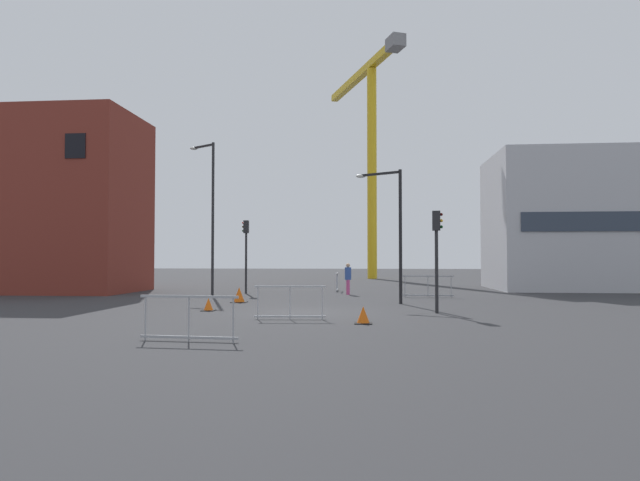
{
  "coord_description": "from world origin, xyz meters",
  "views": [
    {
      "loc": [
        2.29,
        -19.63,
        1.96
      ],
      "look_at": [
        0.0,
        5.89,
        2.77
      ],
      "focal_mm": 30.85,
      "sensor_mm": 36.0,
      "label": 1
    }
  ],
  "objects_px": {
    "traffic_light_near": "(437,244)",
    "traffic_cone_striped": "(239,295)",
    "streetlamp_tall": "(210,206)",
    "traffic_cone_by_barrier": "(208,305)",
    "pedestrian_walking": "(348,276)",
    "streetlamp_short": "(393,221)",
    "traffic_light_median": "(246,244)",
    "construction_crane": "(370,131)",
    "traffic_cone_orange": "(363,316)"
  },
  "relations": [
    {
      "from": "traffic_light_near",
      "to": "traffic_cone_striped",
      "type": "distance_m",
      "value": 9.26
    },
    {
      "from": "streetlamp_tall",
      "to": "traffic_light_near",
      "type": "relative_size",
      "value": 2.19
    },
    {
      "from": "traffic_light_near",
      "to": "traffic_cone_by_barrier",
      "type": "distance_m",
      "value": 8.62
    },
    {
      "from": "pedestrian_walking",
      "to": "traffic_cone_by_barrier",
      "type": "relative_size",
      "value": 3.5
    },
    {
      "from": "streetlamp_tall",
      "to": "streetlamp_short",
      "type": "relative_size",
      "value": 1.39
    },
    {
      "from": "streetlamp_tall",
      "to": "traffic_cone_by_barrier",
      "type": "height_order",
      "value": "streetlamp_tall"
    },
    {
      "from": "streetlamp_short",
      "to": "traffic_light_median",
      "type": "distance_m",
      "value": 9.81
    },
    {
      "from": "traffic_light_near",
      "to": "pedestrian_walking",
      "type": "xyz_separation_m",
      "value": [
        -3.52,
        9.59,
        -1.49
      ]
    },
    {
      "from": "pedestrian_walking",
      "to": "traffic_cone_by_barrier",
      "type": "bearing_deg",
      "value": -116.86
    },
    {
      "from": "construction_crane",
      "to": "traffic_light_near",
      "type": "xyz_separation_m",
      "value": [
        2.27,
        -32.83,
        -11.75
      ]
    },
    {
      "from": "construction_crane",
      "to": "streetlamp_short",
      "type": "distance_m",
      "value": 30.71
    },
    {
      "from": "traffic_cone_striped",
      "to": "traffic_cone_orange",
      "type": "height_order",
      "value": "traffic_cone_striped"
    },
    {
      "from": "streetlamp_tall",
      "to": "pedestrian_walking",
      "type": "height_order",
      "value": "streetlamp_tall"
    },
    {
      "from": "traffic_cone_orange",
      "to": "streetlamp_short",
      "type": "bearing_deg",
      "value": 80.67
    },
    {
      "from": "traffic_light_near",
      "to": "traffic_cone_orange",
      "type": "bearing_deg",
      "value": -127.52
    },
    {
      "from": "streetlamp_short",
      "to": "pedestrian_walking",
      "type": "relative_size",
      "value": 3.44
    },
    {
      "from": "pedestrian_walking",
      "to": "traffic_cone_orange",
      "type": "xyz_separation_m",
      "value": [
        0.95,
        -12.94,
        -0.73
      ]
    },
    {
      "from": "pedestrian_walking",
      "to": "traffic_cone_striped",
      "type": "height_order",
      "value": "pedestrian_walking"
    },
    {
      "from": "streetlamp_short",
      "to": "traffic_cone_striped",
      "type": "xyz_separation_m",
      "value": [
        -6.73,
        -0.07,
        -3.24
      ]
    },
    {
      "from": "streetlamp_tall",
      "to": "traffic_cone_striped",
      "type": "distance_m",
      "value": 6.5
    },
    {
      "from": "streetlamp_short",
      "to": "traffic_cone_striped",
      "type": "distance_m",
      "value": 7.47
    },
    {
      "from": "traffic_cone_orange",
      "to": "traffic_cone_striped",
      "type": "bearing_deg",
      "value": 127.01
    },
    {
      "from": "pedestrian_walking",
      "to": "traffic_cone_orange",
      "type": "distance_m",
      "value": 12.99
    },
    {
      "from": "traffic_light_median",
      "to": "pedestrian_walking",
      "type": "bearing_deg",
      "value": -3.59
    },
    {
      "from": "streetlamp_short",
      "to": "traffic_cone_striped",
      "type": "height_order",
      "value": "streetlamp_short"
    },
    {
      "from": "streetlamp_short",
      "to": "traffic_cone_orange",
      "type": "xyz_separation_m",
      "value": [
        -1.21,
        -7.39,
        -3.31
      ]
    },
    {
      "from": "traffic_cone_striped",
      "to": "traffic_cone_orange",
      "type": "relative_size",
      "value": 1.28
    },
    {
      "from": "streetlamp_short",
      "to": "streetlamp_tall",
      "type": "bearing_deg",
      "value": 156.36
    },
    {
      "from": "streetlamp_short",
      "to": "traffic_light_median",
      "type": "height_order",
      "value": "streetlamp_short"
    },
    {
      "from": "streetlamp_short",
      "to": "construction_crane",
      "type": "bearing_deg",
      "value": 91.81
    },
    {
      "from": "streetlamp_tall",
      "to": "traffic_light_median",
      "type": "xyz_separation_m",
      "value": [
        1.48,
        1.85,
        -1.95
      ]
    },
    {
      "from": "pedestrian_walking",
      "to": "traffic_cone_by_barrier",
      "type": "height_order",
      "value": "pedestrian_walking"
    },
    {
      "from": "streetlamp_tall",
      "to": "traffic_cone_orange",
      "type": "relative_size",
      "value": 15.25
    },
    {
      "from": "construction_crane",
      "to": "streetlamp_short",
      "type": "bearing_deg",
      "value": -88.19
    },
    {
      "from": "traffic_cone_striped",
      "to": "traffic_cone_orange",
      "type": "xyz_separation_m",
      "value": [
        5.52,
        -7.32,
        -0.07
      ]
    },
    {
      "from": "traffic_cone_by_barrier",
      "to": "traffic_cone_striped",
      "type": "relative_size",
      "value": 0.72
    },
    {
      "from": "traffic_light_near",
      "to": "pedestrian_walking",
      "type": "distance_m",
      "value": 10.32
    },
    {
      "from": "construction_crane",
      "to": "traffic_light_median",
      "type": "distance_m",
      "value": 26.53
    },
    {
      "from": "traffic_light_median",
      "to": "traffic_cone_by_barrier",
      "type": "bearing_deg",
      "value": -85.16
    },
    {
      "from": "traffic_light_median",
      "to": "traffic_cone_orange",
      "type": "bearing_deg",
      "value": -63.67
    },
    {
      "from": "construction_crane",
      "to": "streetlamp_tall",
      "type": "distance_m",
      "value": 27.8
    },
    {
      "from": "traffic_cone_by_barrier",
      "to": "streetlamp_short",
      "type": "bearing_deg",
      "value": 29.42
    },
    {
      "from": "streetlamp_tall",
      "to": "traffic_cone_striped",
      "type": "height_order",
      "value": "streetlamp_tall"
    },
    {
      "from": "construction_crane",
      "to": "traffic_cone_by_barrier",
      "type": "relative_size",
      "value": 44.04
    },
    {
      "from": "streetlamp_tall",
      "to": "traffic_light_near",
      "type": "height_order",
      "value": "streetlamp_tall"
    },
    {
      "from": "streetlamp_short",
      "to": "traffic_cone_by_barrier",
      "type": "bearing_deg",
      "value": -150.58
    },
    {
      "from": "streetlamp_short",
      "to": "traffic_light_median",
      "type": "xyz_separation_m",
      "value": [
        -7.79,
        5.9,
        -0.85
      ]
    },
    {
      "from": "pedestrian_walking",
      "to": "traffic_cone_orange",
      "type": "relative_size",
      "value": 3.2
    },
    {
      "from": "traffic_light_near",
      "to": "traffic_light_median",
      "type": "bearing_deg",
      "value": 132.64
    },
    {
      "from": "streetlamp_short",
      "to": "pedestrian_walking",
      "type": "height_order",
      "value": "streetlamp_short"
    }
  ]
}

